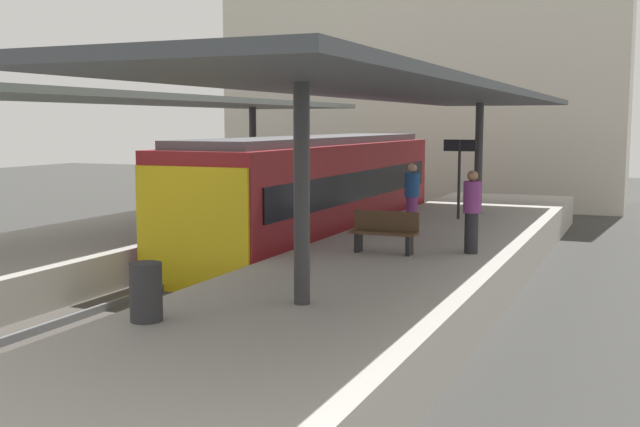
# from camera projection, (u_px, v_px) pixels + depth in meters

# --- Properties ---
(ground_plane) EXTENTS (80.00, 80.00, 0.00)m
(ground_plane) POSITION_uv_depth(u_px,v_px,m) (241.00, 284.00, 17.40)
(ground_plane) COLOR #383835
(platform_left) EXTENTS (4.40, 28.00, 1.00)m
(platform_left) POSITION_uv_depth(u_px,v_px,m) (106.00, 252.00, 18.83)
(platform_left) COLOR #ADA8A0
(platform_left) RESTS_ON ground_plane
(platform_right) EXTENTS (4.40, 28.00, 1.00)m
(platform_right) POSITION_uv_depth(u_px,v_px,m) (400.00, 276.00, 15.85)
(platform_right) COLOR #ADA8A0
(platform_right) RESTS_ON ground_plane
(track_ballast) EXTENTS (3.20, 28.00, 0.20)m
(track_ballast) POSITION_uv_depth(u_px,v_px,m) (241.00, 280.00, 17.39)
(track_ballast) COLOR #4C4742
(track_ballast) RESTS_ON ground_plane
(rail_near_side) EXTENTS (0.08, 28.00, 0.14)m
(rail_near_side) POSITION_uv_depth(u_px,v_px,m) (213.00, 270.00, 17.65)
(rail_near_side) COLOR slate
(rail_near_side) RESTS_ON track_ballast
(rail_far_side) EXTENTS (0.08, 28.00, 0.14)m
(rail_far_side) POSITION_uv_depth(u_px,v_px,m) (269.00, 275.00, 17.08)
(rail_far_side) COLOR slate
(rail_far_side) RESTS_ON track_ballast
(commuter_train) EXTENTS (2.78, 12.65, 3.10)m
(commuter_train) POSITION_uv_depth(u_px,v_px,m) (316.00, 193.00, 21.12)
(commuter_train) COLOR maroon
(commuter_train) RESTS_ON track_ballast
(canopy_left) EXTENTS (4.18, 21.00, 3.36)m
(canopy_left) POSITION_uv_depth(u_px,v_px,m) (136.00, 101.00, 19.67)
(canopy_left) COLOR #333335
(canopy_left) RESTS_ON platform_left
(canopy_right) EXTENTS (4.18, 21.00, 3.41)m
(canopy_right) POSITION_uv_depth(u_px,v_px,m) (421.00, 94.00, 16.67)
(canopy_right) COLOR #333335
(canopy_right) RESTS_ON platform_right
(platform_bench) EXTENTS (1.40, 0.41, 0.86)m
(platform_bench) POSITION_uv_depth(u_px,v_px,m) (385.00, 231.00, 15.68)
(platform_bench) COLOR black
(platform_bench) RESTS_ON platform_right
(platform_sign) EXTENTS (0.90, 0.08, 2.21)m
(platform_sign) POSITION_uv_depth(u_px,v_px,m) (459.00, 161.00, 21.08)
(platform_sign) COLOR #262628
(platform_sign) RESTS_ON platform_right
(litter_bin) EXTENTS (0.44, 0.44, 0.80)m
(litter_bin) POSITION_uv_depth(u_px,v_px,m) (146.00, 292.00, 10.30)
(litter_bin) COLOR #2D2D30
(litter_bin) RESTS_ON platform_right
(passenger_near_bench) EXTENTS (0.36, 0.36, 1.71)m
(passenger_near_bench) POSITION_uv_depth(u_px,v_px,m) (472.00, 211.00, 15.57)
(passenger_near_bench) COLOR #232328
(passenger_near_bench) RESTS_ON platform_right
(passenger_mid_platform) EXTENTS (0.36, 0.36, 1.71)m
(passenger_mid_platform) POSITION_uv_depth(u_px,v_px,m) (412.00, 198.00, 18.23)
(passenger_mid_platform) COLOR #7A337A
(passenger_mid_platform) RESTS_ON platform_right
(station_building_backdrop) EXTENTS (18.00, 6.00, 11.00)m
(station_building_backdrop) POSITION_uv_depth(u_px,v_px,m) (424.00, 83.00, 35.51)
(station_building_backdrop) COLOR beige
(station_building_backdrop) RESTS_ON ground_plane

